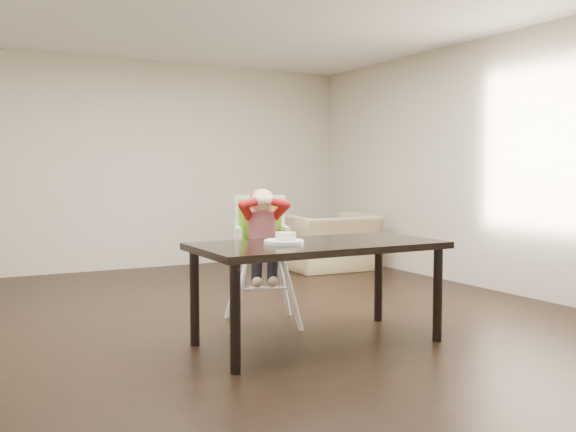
{
  "coord_description": "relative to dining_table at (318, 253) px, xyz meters",
  "views": [
    {
      "loc": [
        -2.14,
        -4.79,
        1.27
      ],
      "look_at": [
        0.23,
        -0.36,
        0.92
      ],
      "focal_mm": 40.0,
      "sensor_mm": 36.0,
      "label": 1
    }
  ],
  "objects": [
    {
      "name": "room_walls",
      "position": [
        -0.25,
        0.78,
        1.18
      ],
      "size": [
        6.02,
        7.02,
        2.71
      ],
      "color": "beige",
      "rests_on": "ground"
    },
    {
      "name": "dining_table",
      "position": [
        0.0,
        0.0,
        0.0
      ],
      "size": [
        1.8,
        0.9,
        0.75
      ],
      "color": "black",
      "rests_on": "ground"
    },
    {
      "name": "armchair",
      "position": [
        1.95,
        2.98,
        -0.19
      ],
      "size": [
        1.12,
        0.74,
        0.96
      ],
      "primitive_type": "imported",
      "rotation": [
        0.0,
        0.0,
        3.11
      ],
      "color": "tan",
      "rests_on": "ground"
    },
    {
      "name": "ground",
      "position": [
        -0.25,
        0.78,
        -0.67
      ],
      "size": [
        7.0,
        7.0,
        0.0
      ],
      "primitive_type": "plane",
      "color": "black",
      "rests_on": "ground"
    },
    {
      "name": "high_chair",
      "position": [
        -0.09,
        0.75,
        0.12
      ],
      "size": [
        0.59,
        0.59,
        1.12
      ],
      "rotation": [
        0.0,
        0.0,
        -0.32
      ],
      "color": "white",
      "rests_on": "ground"
    },
    {
      "name": "plate",
      "position": [
        -0.26,
        0.03,
        0.11
      ],
      "size": [
        0.31,
        0.31,
        0.08
      ],
      "rotation": [
        0.0,
        0.0,
        0.06
      ],
      "color": "white",
      "rests_on": "dining_table"
    }
  ]
}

